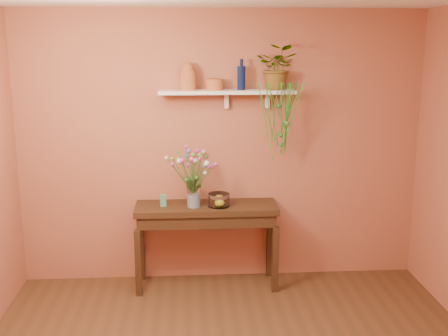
% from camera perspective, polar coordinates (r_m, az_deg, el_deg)
% --- Properties ---
extents(room, '(4.04, 4.04, 2.70)m').
position_cam_1_polar(room, '(3.62, 1.61, -3.91)').
color(room, '#4E2F1B').
rests_on(room, ground).
extents(sideboard, '(1.38, 0.44, 0.84)m').
position_cam_1_polar(sideboard, '(5.48, -1.81, -5.01)').
color(sideboard, '#341F12').
rests_on(sideboard, ground).
extents(wall_shelf, '(1.30, 0.24, 0.19)m').
position_cam_1_polar(wall_shelf, '(5.37, 0.42, 7.73)').
color(wall_shelf, white).
rests_on(wall_shelf, room).
extents(terracotta_jug, '(0.19, 0.19, 0.26)m').
position_cam_1_polar(terracotta_jug, '(5.34, -3.72, 9.25)').
color(terracotta_jug, '#B76331').
rests_on(terracotta_jug, wall_shelf).
extents(terracotta_pot, '(0.19, 0.19, 0.10)m').
position_cam_1_polar(terracotta_pot, '(5.36, -0.98, 8.52)').
color(terracotta_pot, '#B76331').
rests_on(terracotta_pot, wall_shelf).
extents(blue_bottle, '(0.10, 0.10, 0.29)m').
position_cam_1_polar(blue_bottle, '(5.36, 1.79, 9.23)').
color(blue_bottle, '#091439').
rests_on(blue_bottle, wall_shelf).
extents(spider_plant, '(0.48, 0.46, 0.42)m').
position_cam_1_polar(spider_plant, '(5.43, 5.52, 10.21)').
color(spider_plant, '#2C6523').
rests_on(spider_plant, wall_shelf).
extents(plant_fronds, '(0.44, 0.30, 0.76)m').
position_cam_1_polar(plant_fronds, '(5.32, 5.91, 5.02)').
color(plant_fronds, '#2C6523').
rests_on(plant_fronds, wall_shelf).
extents(glass_vase, '(0.13, 0.13, 0.27)m').
position_cam_1_polar(glass_vase, '(5.37, -3.12, -2.81)').
color(glass_vase, white).
rests_on(glass_vase, sideboard).
extents(bouquet, '(0.49, 0.51, 0.46)m').
position_cam_1_polar(bouquet, '(5.29, -3.11, 0.24)').
color(bouquet, '#386B28').
rests_on(bouquet, glass_vase).
extents(glass_bowl, '(0.21, 0.21, 0.12)m').
position_cam_1_polar(glass_bowl, '(5.39, -0.54, -3.32)').
color(glass_bowl, white).
rests_on(glass_bowl, sideboard).
extents(lemon, '(0.07, 0.07, 0.07)m').
position_cam_1_polar(lemon, '(5.38, -0.48, -3.53)').
color(lemon, yellow).
rests_on(lemon, glass_bowl).
extents(carton, '(0.06, 0.05, 0.11)m').
position_cam_1_polar(carton, '(5.42, -6.22, -3.33)').
color(carton, teal).
rests_on(carton, sideboard).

